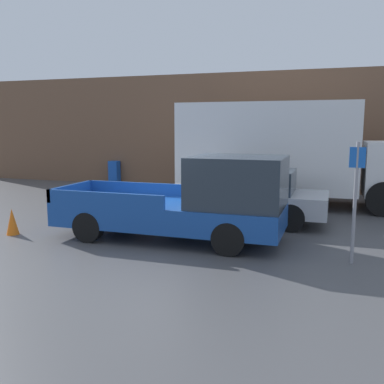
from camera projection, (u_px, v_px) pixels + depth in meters
The scene contains 8 objects.
ground_plane at pixel (158, 238), 10.54m from camera, with size 60.00×60.00×0.00m, color #4C4C4F.
building_wall at pixel (237, 132), 18.42m from camera, with size 28.00×0.15×4.99m.
pickup_truck at pixel (193, 202), 10.13m from camera, with size 5.52×1.96×2.06m.
car at pixel (243, 195), 12.30m from camera, with size 4.78×1.90×1.51m.
delivery_truck at pixel (284, 151), 14.84m from camera, with size 7.95×2.55×3.52m.
parking_sign at pixel (355, 196), 8.40m from camera, with size 0.30×0.07×2.43m.
newspaper_box at pixel (114, 173), 20.22m from camera, with size 0.45×0.40×1.10m.
traffic_cone at pixel (12, 222), 10.85m from camera, with size 0.32×0.32×0.67m.
Camera 1 is at (4.03, -9.45, 2.74)m, focal length 40.00 mm.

